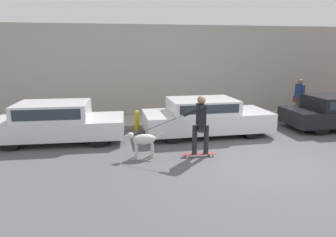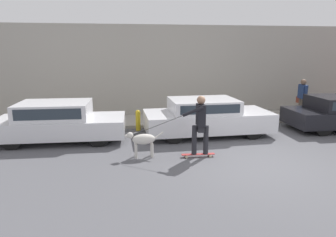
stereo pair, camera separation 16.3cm
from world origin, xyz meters
TOP-DOWN VIEW (x-y plane):
  - ground_plane at (0.00, 0.00)m, footprint 36.00×36.00m
  - back_wall at (0.00, 6.24)m, footprint 32.00×0.30m
  - sidewalk_curb at (0.00, 5.08)m, footprint 30.00×1.99m
  - parked_car_0 at (-5.41, 2.95)m, footprint 4.10×1.87m
  - parked_car_1 at (-0.54, 2.95)m, footprint 4.34×1.94m
  - dog at (-2.85, 1.03)m, footprint 1.04×0.32m
  - skateboarder at (-1.32, 0.81)m, footprint 2.30×0.56m
  - pedestrian_with_bag at (4.01, 4.63)m, footprint 0.23×0.69m
  - fire_hydrant at (-2.85, 3.84)m, footprint 0.18×0.18m

SIDE VIEW (x-z plane):
  - ground_plane at x=0.00m, z-range 0.00..0.00m
  - sidewalk_curb at x=0.00m, z-range 0.00..0.12m
  - fire_hydrant at x=-2.85m, z-range 0.02..0.77m
  - dog at x=-2.85m, z-range 0.12..0.85m
  - parked_car_1 at x=-0.54m, z-range -0.01..1.24m
  - parked_car_0 at x=-5.41m, z-range -0.01..1.25m
  - skateboarder at x=-1.32m, z-range 0.13..1.82m
  - pedestrian_with_bag at x=4.01m, z-range 0.20..1.77m
  - back_wall at x=0.00m, z-range 0.00..3.90m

